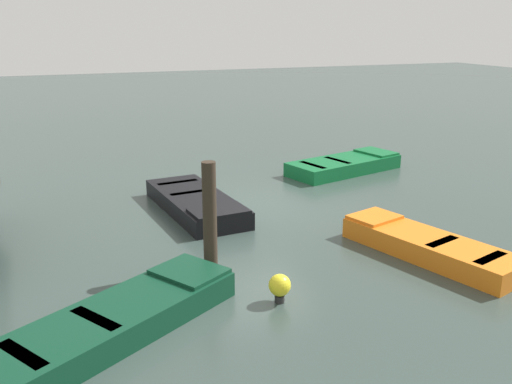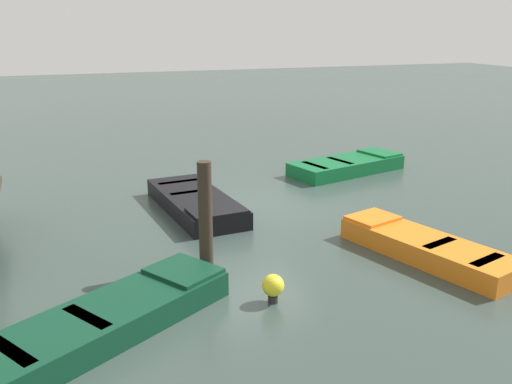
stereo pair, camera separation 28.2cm
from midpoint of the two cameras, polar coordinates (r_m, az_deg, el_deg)
The scene contains 7 objects.
ground_plane at distance 13.89m, azimuth 0.58°, elevation -1.39°, with size 80.00×80.00×0.00m, color #33423D.
rowboat_orange at distance 11.32m, azimuth 17.39°, elevation -5.31°, with size 3.68×2.01×0.46m.
rowboat_black at distance 13.49m, azimuth -5.49°, elevation -1.04°, with size 3.73×1.67×0.46m.
rowboat_dark_green at distance 8.59m, azimuth -13.78°, elevation -12.29°, with size 3.09×4.04×0.46m.
rowboat_green at distance 17.18m, azimuth 9.63°, elevation 2.68°, with size 2.19×3.78×0.46m.
mooring_piling_near_right at distance 10.10m, azimuth -4.32°, elevation -2.47°, with size 0.25×0.25×2.01m, color #33281E.
marker_buoy at distance 9.14m, azimuth 2.62°, elevation -9.46°, with size 0.36×0.36×0.48m.
Camera 2 is at (-12.39, 4.56, 4.31)m, focal length 39.73 mm.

